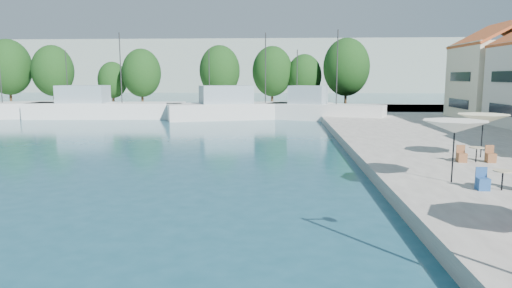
# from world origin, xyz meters

# --- Properties ---
(quay_far) EXTENTS (90.00, 16.00, 0.60)m
(quay_far) POSITION_xyz_m (-8.00, 67.00, 0.30)
(quay_far) COLOR gray
(quay_far) RESTS_ON ground
(hill_west) EXTENTS (180.00, 40.00, 16.00)m
(hill_west) POSITION_xyz_m (-30.00, 160.00, 8.00)
(hill_west) COLOR #919F93
(hill_west) RESTS_ON ground
(hill_east) EXTENTS (140.00, 40.00, 12.00)m
(hill_east) POSITION_xyz_m (40.00, 180.00, 6.00)
(hill_east) COLOR #919F93
(hill_east) RESTS_ON ground
(building_06) EXTENTS (9.00, 8.80, 10.20)m
(building_06) POSITION_xyz_m (24.00, 51.00, 5.50)
(building_06) COLOR beige
(building_06) RESTS_ON quay_right
(trawler_02) EXTENTS (18.10, 5.97, 10.20)m
(trawler_02) POSITION_xyz_m (-19.12, 55.51, 1.07)
(trawler_02) COLOR white
(trawler_02) RESTS_ON ground
(trawler_03) EXTENTS (19.36, 10.67, 10.20)m
(trawler_03) POSITION_xyz_m (-2.43, 55.97, 1.07)
(trawler_03) COLOR silver
(trawler_03) RESTS_ON ground
(trawler_04) EXTENTS (13.36, 7.63, 10.20)m
(trawler_04) POSITION_xyz_m (6.15, 54.45, 1.07)
(trawler_04) COLOR silver
(trawler_04) RESTS_ON ground
(tree_01) EXTENTS (6.54, 6.54, 9.69)m
(tree_01) POSITION_xyz_m (-38.57, 69.14, 6.19)
(tree_01) COLOR #3F2B19
(tree_01) RESTS_ON quay_far
(tree_02) EXTENTS (5.92, 5.92, 8.76)m
(tree_02) POSITION_xyz_m (-31.71, 68.82, 5.66)
(tree_02) COLOR #3F2B19
(tree_02) RESTS_ON quay_far
(tree_03) EXTENTS (4.34, 4.34, 6.43)m
(tree_03) POSITION_xyz_m (-23.75, 71.09, 4.31)
(tree_03) COLOR #3F2B19
(tree_03) RESTS_ON quay_far
(tree_04) EXTENTS (5.54, 5.54, 8.20)m
(tree_04) POSITION_xyz_m (-18.54, 68.77, 5.33)
(tree_04) COLOR #3F2B19
(tree_04) RESTS_ON quay_far
(tree_05) EXTENTS (5.91, 5.91, 8.75)m
(tree_05) POSITION_xyz_m (-7.42, 70.37, 5.65)
(tree_05) COLOR #3F2B19
(tree_05) RESTS_ON quay_far
(tree_06) EXTENTS (5.82, 5.82, 8.62)m
(tree_06) POSITION_xyz_m (0.26, 70.63, 5.57)
(tree_06) COLOR #3F2B19
(tree_06) RESTS_ON quay_far
(tree_07) EXTENTS (5.04, 5.04, 7.45)m
(tree_07) POSITION_xyz_m (4.90, 70.58, 4.90)
(tree_07) COLOR #3F2B19
(tree_07) RESTS_ON quay_far
(tree_08) EXTENTS (6.47, 6.47, 9.57)m
(tree_08) POSITION_xyz_m (10.66, 68.65, 6.13)
(tree_08) COLOR #3F2B19
(tree_08) RESTS_ON quay_far
(umbrella_white) EXTENTS (2.56, 2.56, 2.50)m
(umbrella_white) POSITION_xyz_m (8.67, 21.76, 2.84)
(umbrella_white) COLOR black
(umbrella_white) RESTS_ON quay_right
(umbrella_cream) EXTENTS (2.65, 2.65, 2.28)m
(umbrella_cream) POSITION_xyz_m (12.28, 27.70, 2.62)
(umbrella_cream) COLOR black
(umbrella_cream) RESTS_ON quay_right
(cafe_table_02) EXTENTS (1.82, 0.70, 0.76)m
(cafe_table_02) POSITION_xyz_m (10.07, 20.54, 0.89)
(cafe_table_02) COLOR black
(cafe_table_02) RESTS_ON quay_right
(cafe_table_03) EXTENTS (1.82, 0.70, 0.76)m
(cafe_table_03) POSITION_xyz_m (11.45, 26.26, 0.89)
(cafe_table_03) COLOR black
(cafe_table_03) RESTS_ON quay_right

